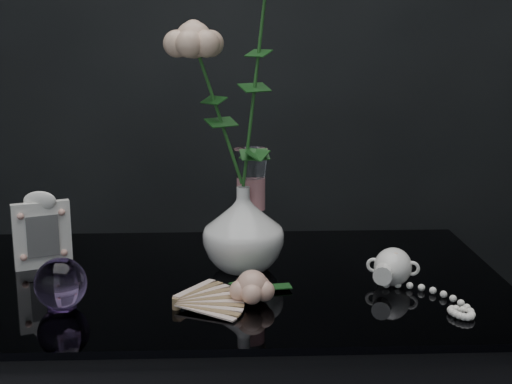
{
  "coord_description": "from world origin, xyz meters",
  "views": [
    {
      "loc": [
        0.04,
        -1.14,
        1.19
      ],
      "look_at": [
        0.09,
        0.02,
        0.92
      ],
      "focal_mm": 50.0,
      "sensor_mm": 36.0,
      "label": 1
    }
  ],
  "objects_px": {
    "vase": "(243,229)",
    "picture_frame": "(42,230)",
    "loose_rose": "(252,287)",
    "pearl_jar": "(393,265)",
    "wine_glass": "(251,206)",
    "paperweight": "(61,284)"
  },
  "relations": [
    {
      "from": "vase",
      "to": "picture_frame",
      "type": "distance_m",
      "value": 0.37
    },
    {
      "from": "loose_rose",
      "to": "pearl_jar",
      "type": "relative_size",
      "value": 0.68
    },
    {
      "from": "vase",
      "to": "pearl_jar",
      "type": "distance_m",
      "value": 0.27
    },
    {
      "from": "picture_frame",
      "to": "pearl_jar",
      "type": "distance_m",
      "value": 0.63
    },
    {
      "from": "picture_frame",
      "to": "vase",
      "type": "bearing_deg",
      "value": -25.92
    },
    {
      "from": "pearl_jar",
      "to": "loose_rose",
      "type": "bearing_deg",
      "value": -144.37
    },
    {
      "from": "vase",
      "to": "wine_glass",
      "type": "distance_m",
      "value": 0.06
    },
    {
      "from": "loose_rose",
      "to": "picture_frame",
      "type": "bearing_deg",
      "value": 175.04
    },
    {
      "from": "wine_glass",
      "to": "vase",
      "type": "bearing_deg",
      "value": -109.1
    },
    {
      "from": "picture_frame",
      "to": "pearl_jar",
      "type": "relative_size",
      "value": 0.62
    },
    {
      "from": "paperweight",
      "to": "loose_rose",
      "type": "relative_size",
      "value": 0.52
    },
    {
      "from": "wine_glass",
      "to": "loose_rose",
      "type": "height_order",
      "value": "wine_glass"
    },
    {
      "from": "paperweight",
      "to": "loose_rose",
      "type": "distance_m",
      "value": 0.3
    },
    {
      "from": "wine_glass",
      "to": "pearl_jar",
      "type": "xyz_separation_m",
      "value": [
        0.24,
        -0.13,
        -0.07
      ]
    },
    {
      "from": "wine_glass",
      "to": "loose_rose",
      "type": "bearing_deg",
      "value": -91.49
    },
    {
      "from": "wine_glass",
      "to": "picture_frame",
      "type": "distance_m",
      "value": 0.38
    },
    {
      "from": "paperweight",
      "to": "loose_rose",
      "type": "height_order",
      "value": "paperweight"
    },
    {
      "from": "paperweight",
      "to": "pearl_jar",
      "type": "distance_m",
      "value": 0.55
    },
    {
      "from": "wine_glass",
      "to": "pearl_jar",
      "type": "distance_m",
      "value": 0.28
    },
    {
      "from": "vase",
      "to": "wine_glass",
      "type": "relative_size",
      "value": 0.71
    },
    {
      "from": "wine_glass",
      "to": "loose_rose",
      "type": "xyz_separation_m",
      "value": [
        -0.01,
        -0.21,
        -0.08
      ]
    },
    {
      "from": "paperweight",
      "to": "pearl_jar",
      "type": "height_order",
      "value": "paperweight"
    }
  ]
}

